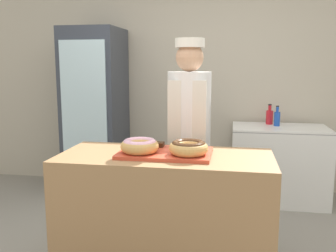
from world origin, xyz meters
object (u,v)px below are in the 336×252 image
(brownie_back_right, at_px, (179,145))
(bottle_blue, at_px, (277,118))
(donut_chocolate_glaze, at_px, (188,147))
(beverage_fridge, at_px, (96,111))
(bottle_red, at_px, (269,116))
(brownie_back_left, at_px, (158,144))
(donut_light_glaze, at_px, (140,145))
(baker_person, at_px, (189,137))
(chest_freezer, at_px, (279,164))
(serving_tray, at_px, (165,153))

(brownie_back_right, bearing_deg, bottle_blue, 63.13)
(donut_chocolate_glaze, height_order, brownie_back_right, donut_chocolate_glaze)
(beverage_fridge, height_order, bottle_blue, beverage_fridge)
(beverage_fridge, distance_m, bottle_red, 2.00)
(brownie_back_left, distance_m, brownie_back_right, 0.15)
(donut_light_glaze, distance_m, brownie_back_right, 0.31)
(beverage_fridge, bearing_deg, baker_person, -42.86)
(beverage_fridge, distance_m, bottle_blue, 2.06)
(brownie_back_left, bearing_deg, bottle_red, 62.58)
(baker_person, xyz_separation_m, chest_freezer, (0.86, 1.15, -0.49))
(donut_chocolate_glaze, bearing_deg, brownie_back_left, 141.13)
(beverage_fridge, relative_size, bottle_red, 8.34)
(serving_tray, height_order, baker_person, baker_person)
(brownie_back_right, bearing_deg, donut_chocolate_glaze, -65.19)
(donut_chocolate_glaze, bearing_deg, donut_light_glaze, 180.00)
(baker_person, bearing_deg, chest_freezer, 53.33)
(bottle_red, xyz_separation_m, bottle_blue, (0.07, -0.11, -0.00))
(serving_tray, relative_size, donut_chocolate_glaze, 2.41)
(donut_light_glaze, xyz_separation_m, donut_chocolate_glaze, (0.32, 0.00, 0.00))
(donut_light_glaze, relative_size, chest_freezer, 0.25)
(donut_chocolate_glaze, bearing_deg, baker_person, 96.58)
(serving_tray, height_order, brownie_back_left, brownie_back_left)
(brownie_back_right, xyz_separation_m, beverage_fridge, (-1.22, 1.59, 0.02))
(baker_person, bearing_deg, bottle_blue, 55.76)
(brownie_back_right, distance_m, baker_person, 0.45)
(beverage_fridge, bearing_deg, serving_tray, -56.37)
(donut_chocolate_glaze, bearing_deg, serving_tray, 160.36)
(chest_freezer, distance_m, bottle_blue, 0.50)
(brownie_back_right, xyz_separation_m, bottle_blue, (0.84, 1.66, -0.02))
(serving_tray, relative_size, brownie_back_right, 8.32)
(chest_freezer, bearing_deg, donut_chocolate_glaze, -113.70)
(donut_light_glaze, relative_size, bottle_red, 1.12)
(brownie_back_left, distance_m, bottle_blue, 1.93)
(donut_chocolate_glaze, xyz_separation_m, bottle_red, (0.68, 1.96, -0.05))
(serving_tray, bearing_deg, brownie_back_left, 119.22)
(donut_chocolate_glaze, distance_m, brownie_back_right, 0.21)
(donut_light_glaze, bearing_deg, bottle_red, 62.83)
(beverage_fridge, bearing_deg, bottle_blue, 1.89)
(baker_person, bearing_deg, bottle_red, 60.30)
(donut_chocolate_glaze, height_order, bottle_red, bottle_red)
(baker_person, xyz_separation_m, bottle_blue, (0.83, 1.21, 0.01))
(donut_chocolate_glaze, relative_size, chest_freezer, 0.25)
(serving_tray, relative_size, bottle_blue, 2.76)
(donut_light_glaze, height_order, donut_chocolate_glaze, same)
(bottle_red, bearing_deg, brownie_back_right, -113.51)
(serving_tray, height_order, donut_light_glaze, donut_light_glaze)
(donut_light_glaze, distance_m, baker_person, 0.69)
(brownie_back_left, xyz_separation_m, brownie_back_right, (0.15, 0.00, 0.00))
(baker_person, xyz_separation_m, beverage_fridge, (-1.24, 1.15, 0.05))
(donut_light_glaze, bearing_deg, bottle_blue, 59.79)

